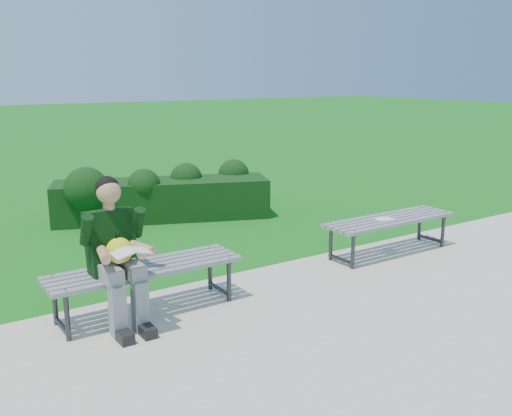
# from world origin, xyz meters

# --- Properties ---
(ground) EXTENTS (80.00, 80.00, 0.00)m
(ground) POSITION_xyz_m (0.00, 0.00, 0.00)
(ground) COLOR #186B18
(ground) RESTS_ON ground
(walkway) EXTENTS (30.00, 3.50, 0.02)m
(walkway) POSITION_xyz_m (0.00, -1.75, 0.01)
(walkway) COLOR #B6A89A
(walkway) RESTS_ON ground
(hedge) EXTENTS (3.32, 1.94, 0.89)m
(hedge) POSITION_xyz_m (0.54, 2.84, 0.38)
(hedge) COLOR #0F4012
(hedge) RESTS_ON ground
(bench_left) EXTENTS (1.80, 0.50, 0.46)m
(bench_left) POSITION_xyz_m (-1.07, -0.45, 0.42)
(bench_left) COLOR gray
(bench_left) RESTS_ON walkway
(bench_right) EXTENTS (1.80, 0.50, 0.46)m
(bench_right) POSITION_xyz_m (2.14, -0.43, 0.42)
(bench_right) COLOR gray
(bench_right) RESTS_ON walkway
(seated_boy) EXTENTS (0.56, 0.76, 1.31)m
(seated_boy) POSITION_xyz_m (-1.37, -0.55, 0.71)
(seated_boy) COLOR gray
(seated_boy) RESTS_ON walkway
(paper_sheet) EXTENTS (0.25, 0.20, 0.01)m
(paper_sheet) POSITION_xyz_m (2.04, -0.43, 0.47)
(paper_sheet) COLOR white
(paper_sheet) RESTS_ON bench_right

